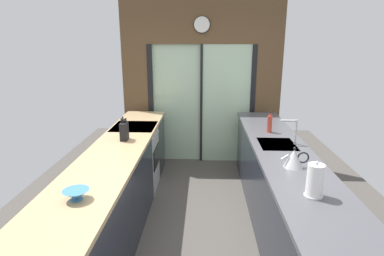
{
  "coord_description": "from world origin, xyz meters",
  "views": [
    {
      "loc": [
        0.05,
        -2.95,
        2.07
      ],
      "look_at": [
        -0.09,
        0.71,
        1.05
      ],
      "focal_mm": 29.84,
      "sensor_mm": 36.0,
      "label": 1
    }
  ],
  "objects_px": {
    "mixing_bowl": "(76,195)",
    "soap_bottle": "(270,124)",
    "kettle": "(294,158)",
    "knife_block": "(124,131)",
    "paper_towel_roll": "(315,181)",
    "oven_range": "(136,158)"
  },
  "relations": [
    {
      "from": "knife_block",
      "to": "kettle",
      "type": "relative_size",
      "value": 1.09
    },
    {
      "from": "oven_range",
      "to": "mixing_bowl",
      "type": "distance_m",
      "value": 2.15
    },
    {
      "from": "kettle",
      "to": "knife_block",
      "type": "bearing_deg",
      "value": 156.74
    },
    {
      "from": "kettle",
      "to": "soap_bottle",
      "type": "relative_size",
      "value": 0.98
    },
    {
      "from": "kettle",
      "to": "paper_towel_roll",
      "type": "xyz_separation_m",
      "value": [
        -0.0,
        -0.58,
        0.04
      ]
    },
    {
      "from": "mixing_bowl",
      "to": "soap_bottle",
      "type": "height_order",
      "value": "soap_bottle"
    },
    {
      "from": "paper_towel_roll",
      "to": "soap_bottle",
      "type": "bearing_deg",
      "value": 90.0
    },
    {
      "from": "oven_range",
      "to": "paper_towel_roll",
      "type": "bearing_deg",
      "value": -47.53
    },
    {
      "from": "soap_bottle",
      "to": "paper_towel_roll",
      "type": "relative_size",
      "value": 0.93
    },
    {
      "from": "mixing_bowl",
      "to": "kettle",
      "type": "relative_size",
      "value": 0.75
    },
    {
      "from": "mixing_bowl",
      "to": "paper_towel_roll",
      "type": "bearing_deg",
      "value": 4.01
    },
    {
      "from": "mixing_bowl",
      "to": "knife_block",
      "type": "distance_m",
      "value": 1.47
    },
    {
      "from": "knife_block",
      "to": "paper_towel_roll",
      "type": "xyz_separation_m",
      "value": [
        1.78,
        -1.35,
        0.02
      ]
    },
    {
      "from": "mixing_bowl",
      "to": "knife_block",
      "type": "bearing_deg",
      "value": 90.0
    },
    {
      "from": "mixing_bowl",
      "to": "soap_bottle",
      "type": "relative_size",
      "value": 0.74
    },
    {
      "from": "oven_range",
      "to": "paper_towel_roll",
      "type": "relative_size",
      "value": 3.2
    },
    {
      "from": "mixing_bowl",
      "to": "knife_block",
      "type": "relative_size",
      "value": 0.69
    },
    {
      "from": "kettle",
      "to": "soap_bottle",
      "type": "bearing_deg",
      "value": 90.09
    },
    {
      "from": "kettle",
      "to": "paper_towel_roll",
      "type": "relative_size",
      "value": 0.91
    },
    {
      "from": "oven_range",
      "to": "soap_bottle",
      "type": "bearing_deg",
      "value": -6.98
    },
    {
      "from": "mixing_bowl",
      "to": "knife_block",
      "type": "xyz_separation_m",
      "value": [
        -0.0,
        1.47,
        0.07
      ]
    },
    {
      "from": "soap_bottle",
      "to": "kettle",
      "type": "bearing_deg",
      "value": -89.91
    }
  ]
}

